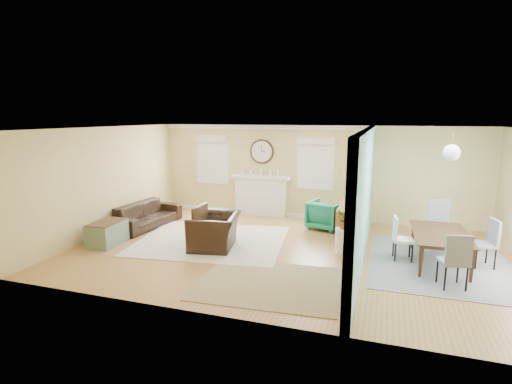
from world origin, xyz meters
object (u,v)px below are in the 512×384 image
eames_chair (215,231)px  credenza (351,221)px  green_chair (325,215)px  dining_table (441,249)px  sofa (147,215)px

eames_chair → credenza: credenza is taller
green_chair → dining_table: size_ratio=0.45×
green_chair → credenza: credenza is taller
green_chair → dining_table: bearing=159.5°
credenza → dining_table: size_ratio=0.88×
sofa → eames_chair: eames_chair is taller
dining_table → green_chair: bearing=52.7°
eames_chair → green_chair: size_ratio=1.43×
green_chair → credenza: bearing=155.4°
credenza → dining_table: credenza is taller
eames_chair → green_chair: 3.07m
sofa → green_chair: (4.48, 1.23, 0.06)m
sofa → dining_table: bearing=-90.3°
eames_chair → credenza: bearing=111.1°
eames_chair → dining_table: (4.58, 0.46, -0.06)m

